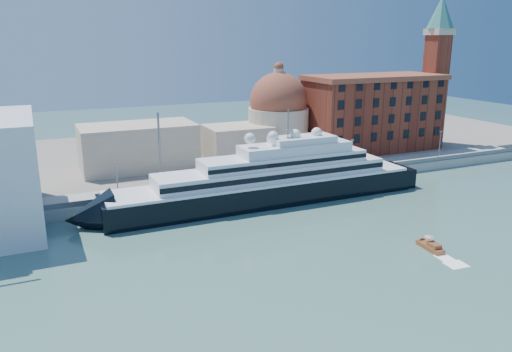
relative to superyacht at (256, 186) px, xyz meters
name	(u,v)px	position (x,y,z in m)	size (l,w,h in m)	color
ground	(311,239)	(0.97, -23.00, -4.23)	(400.00, 400.00, 0.00)	#365D58
quay	(241,185)	(0.97, 11.00, -2.98)	(180.00, 10.00, 2.50)	gray
land	(192,152)	(0.97, 52.00, -3.23)	(260.00, 72.00, 2.00)	slate
quay_fence	(249,183)	(0.97, 6.50, -1.13)	(180.00, 0.10, 1.20)	slate
superyacht	(256,186)	(0.00, 0.00, 0.00)	(81.92, 11.36, 24.48)	black
service_barge	(9,243)	(-50.23, -3.79, -3.51)	(11.58, 6.07, 2.48)	white
water_taxi	(431,246)	(17.70, -35.86, -3.58)	(2.34, 5.82, 2.70)	brown
warehouse	(373,112)	(52.97, 29.00, 9.56)	(43.00, 19.00, 23.25)	maroon
campanile	(437,62)	(76.97, 29.00, 24.53)	(8.40, 8.40, 47.00)	maroon
church	(230,129)	(7.36, 34.72, 6.68)	(66.00, 18.00, 25.50)	beige
lamp_posts	(193,157)	(-11.70, 9.27, 5.62)	(120.80, 2.40, 18.00)	slate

